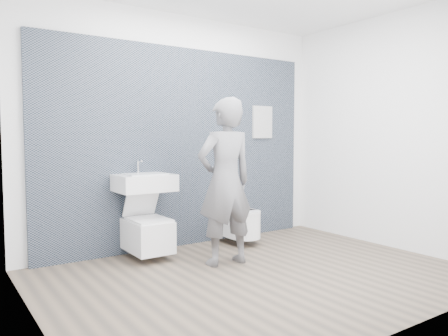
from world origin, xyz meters
TOP-DOWN VIEW (x-y plane):
  - ground at (0.00, 0.00)m, footprint 4.00×4.00m
  - room_shell at (0.00, 0.00)m, footprint 4.00×4.00m
  - tile_wall at (0.00, 1.47)m, footprint 3.60×0.06m
  - washbasin at (-0.64, 1.21)m, footprint 0.61×0.46m
  - toilet_square at (-0.64, 1.15)m, footprint 0.40×0.59m
  - toilet_rounded at (0.60, 1.12)m, footprint 0.37×0.63m
  - info_placard at (1.20, 1.43)m, footprint 0.33×0.03m
  - visitor at (-0.06, 0.49)m, footprint 0.66×0.45m

SIDE VIEW (x-z plane):
  - ground at x=0.00m, z-range 0.00..0.00m
  - tile_wall at x=0.00m, z-range -1.20..1.20m
  - info_placard at x=1.20m, z-range -0.22..0.22m
  - toilet_rounded at x=0.60m, z-range 0.09..0.43m
  - toilet_square at x=-0.64m, z-range -0.09..0.65m
  - washbasin at x=-0.64m, z-range 0.60..1.06m
  - visitor at x=-0.06m, z-range 0.00..1.73m
  - room_shell at x=0.00m, z-range -0.26..3.74m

